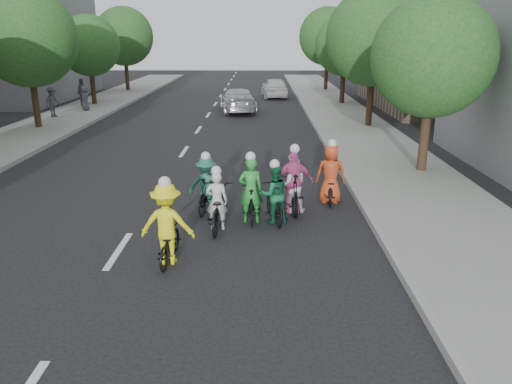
{
  "coord_description": "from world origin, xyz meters",
  "views": [
    {
      "loc": [
        3.19,
        -10.28,
        4.64
      ],
      "look_at": [
        3.08,
        1.26,
        1.0
      ],
      "focal_mm": 35.0,
      "sensor_mm": 36.0,
      "label": 1
    }
  ],
  "objects_px": {
    "cyclist_4": "(330,180)",
    "cyclist_3": "(294,187)",
    "cyclist_5": "(251,198)",
    "cyclist_7": "(207,189)",
    "spectator_2": "(85,98)",
    "cyclist_2": "(168,230)",
    "follow_car_lead": "(238,100)",
    "cyclist_1": "(274,198)",
    "spectator_1": "(82,92)",
    "cyclist_0": "(217,206)",
    "cyclist_6": "(292,190)",
    "spectator_0": "(53,102)",
    "follow_car_trail": "(275,87)"
  },
  "relations": [
    {
      "from": "cyclist_3",
      "to": "cyclist_4",
      "type": "relative_size",
      "value": 1.02
    },
    {
      "from": "cyclist_4",
      "to": "cyclist_6",
      "type": "relative_size",
      "value": 1.12
    },
    {
      "from": "cyclist_2",
      "to": "cyclist_6",
      "type": "distance_m",
      "value": 4.32
    },
    {
      "from": "cyclist_7",
      "to": "cyclist_5",
      "type": "bearing_deg",
      "value": 158.57
    },
    {
      "from": "cyclist_3",
      "to": "cyclist_6",
      "type": "xyz_separation_m",
      "value": [
        -0.03,
        0.08,
        -0.12
      ]
    },
    {
      "from": "cyclist_0",
      "to": "cyclist_5",
      "type": "xyz_separation_m",
      "value": [
        0.82,
        0.47,
        0.08
      ]
    },
    {
      "from": "cyclist_1",
      "to": "cyclist_6",
      "type": "distance_m",
      "value": 1.0
    },
    {
      "from": "spectator_2",
      "to": "cyclist_6",
      "type": "bearing_deg",
      "value": -168.87
    },
    {
      "from": "cyclist_3",
      "to": "cyclist_7",
      "type": "relative_size",
      "value": 1.09
    },
    {
      "from": "spectator_1",
      "to": "spectator_2",
      "type": "relative_size",
      "value": 1.16
    },
    {
      "from": "cyclist_6",
      "to": "cyclist_3",
      "type": "bearing_deg",
      "value": 108.61
    },
    {
      "from": "cyclist_0",
      "to": "spectator_1",
      "type": "relative_size",
      "value": 1.14
    },
    {
      "from": "cyclist_0",
      "to": "spectator_0",
      "type": "distance_m",
      "value": 19.88
    },
    {
      "from": "cyclist_4",
      "to": "follow_car_lead",
      "type": "relative_size",
      "value": 0.37
    },
    {
      "from": "cyclist_3",
      "to": "spectator_1",
      "type": "distance_m",
      "value": 23.94
    },
    {
      "from": "cyclist_4",
      "to": "spectator_2",
      "type": "height_order",
      "value": "cyclist_4"
    },
    {
      "from": "cyclist_4",
      "to": "cyclist_1",
      "type": "bearing_deg",
      "value": 50.58
    },
    {
      "from": "cyclist_1",
      "to": "spectator_0",
      "type": "relative_size",
      "value": 1.01
    },
    {
      "from": "cyclist_1",
      "to": "cyclist_5",
      "type": "xyz_separation_m",
      "value": [
        -0.6,
        0.04,
        0.01
      ]
    },
    {
      "from": "cyclist_7",
      "to": "spectator_0",
      "type": "height_order",
      "value": "spectator_0"
    },
    {
      "from": "cyclist_2",
      "to": "cyclist_7",
      "type": "relative_size",
      "value": 1.09
    },
    {
      "from": "cyclist_1",
      "to": "cyclist_7",
      "type": "distance_m",
      "value": 1.96
    },
    {
      "from": "cyclist_0",
      "to": "spectator_0",
      "type": "height_order",
      "value": "spectator_0"
    },
    {
      "from": "follow_car_lead",
      "to": "spectator_2",
      "type": "distance_m",
      "value": 9.45
    },
    {
      "from": "spectator_0",
      "to": "cyclist_2",
      "type": "bearing_deg",
      "value": -132.43
    },
    {
      "from": "cyclist_5",
      "to": "spectator_1",
      "type": "relative_size",
      "value": 1.06
    },
    {
      "from": "follow_car_trail",
      "to": "cyclist_6",
      "type": "bearing_deg",
      "value": 85.19
    },
    {
      "from": "cyclist_5",
      "to": "follow_car_trail",
      "type": "bearing_deg",
      "value": -96.13
    },
    {
      "from": "cyclist_3",
      "to": "spectator_1",
      "type": "relative_size",
      "value": 1.09
    },
    {
      "from": "cyclist_4",
      "to": "cyclist_5",
      "type": "distance_m",
      "value": 2.77
    },
    {
      "from": "cyclist_4",
      "to": "cyclist_3",
      "type": "bearing_deg",
      "value": 43.91
    },
    {
      "from": "cyclist_2",
      "to": "cyclist_3",
      "type": "distance_m",
      "value": 4.28
    },
    {
      "from": "cyclist_1",
      "to": "follow_car_trail",
      "type": "relative_size",
      "value": 0.39
    },
    {
      "from": "cyclist_0",
      "to": "cyclist_6",
      "type": "height_order",
      "value": "cyclist_6"
    },
    {
      "from": "cyclist_6",
      "to": "cyclist_7",
      "type": "xyz_separation_m",
      "value": [
        -2.33,
        -0.1,
        0.07
      ]
    },
    {
      "from": "cyclist_1",
      "to": "cyclist_3",
      "type": "xyz_separation_m",
      "value": [
        0.55,
        0.77,
        0.07
      ]
    },
    {
      "from": "cyclist_3",
      "to": "spectator_0",
      "type": "bearing_deg",
      "value": -54.03
    },
    {
      "from": "cyclist_0",
      "to": "cyclist_4",
      "type": "height_order",
      "value": "cyclist_4"
    },
    {
      "from": "cyclist_5",
      "to": "follow_car_trail",
      "type": "height_order",
      "value": "cyclist_5"
    },
    {
      "from": "cyclist_5",
      "to": "spectator_1",
      "type": "bearing_deg",
      "value": -64.55
    },
    {
      "from": "cyclist_5",
      "to": "cyclist_3",
      "type": "bearing_deg",
      "value": -150.7
    },
    {
      "from": "cyclist_1",
      "to": "spectator_1",
      "type": "distance_m",
      "value": 24.33
    },
    {
      "from": "cyclist_3",
      "to": "cyclist_5",
      "type": "xyz_separation_m",
      "value": [
        -1.15,
        -0.74,
        -0.06
      ]
    },
    {
      "from": "follow_car_lead",
      "to": "follow_car_trail",
      "type": "height_order",
      "value": "follow_car_trail"
    },
    {
      "from": "cyclist_4",
      "to": "spectator_2",
      "type": "distance_m",
      "value": 21.51
    },
    {
      "from": "spectator_2",
      "to": "spectator_0",
      "type": "bearing_deg",
      "value": 137.87
    },
    {
      "from": "cyclist_7",
      "to": "spectator_1",
      "type": "xyz_separation_m",
      "value": [
        -10.35,
        20.31,
        0.37
      ]
    },
    {
      "from": "spectator_0",
      "to": "spectator_2",
      "type": "height_order",
      "value": "spectator_0"
    },
    {
      "from": "follow_car_trail",
      "to": "spectator_0",
      "type": "relative_size",
      "value": 2.56
    },
    {
      "from": "cyclist_5",
      "to": "spectator_1",
      "type": "distance_m",
      "value": 24.0
    }
  ]
}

